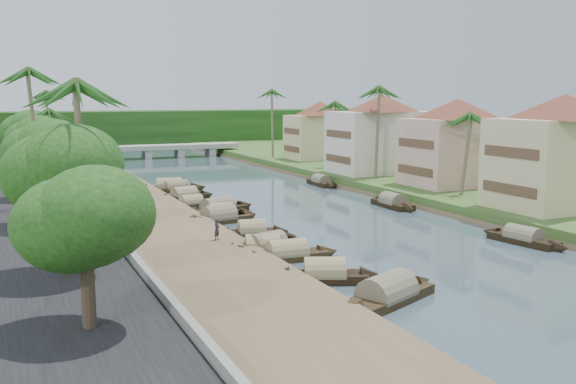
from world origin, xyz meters
name	(u,v)px	position (x,y,z in m)	size (l,w,h in m)	color
ground	(367,234)	(0.00, 0.00, 0.00)	(220.00, 220.00, 0.00)	#3A4D57
left_bank	(126,205)	(-16.00, 20.00, 0.40)	(10.00, 180.00, 0.80)	brown
right_bank	(416,184)	(19.00, 20.00, 0.60)	(16.00, 180.00, 1.20)	#2C5020
road	(34,208)	(-24.50, 20.00, 0.70)	(8.00, 180.00, 1.40)	black
retaining_wall	(81,198)	(-20.20, 20.00, 1.35)	(0.40, 180.00, 1.10)	slate
treeline	(133,129)	(0.00, 100.00, 4.00)	(120.00, 14.00, 8.00)	black
bridge	(163,149)	(0.00, 72.00, 1.72)	(28.00, 4.00, 2.40)	gray
building_near	(562,150)	(18.99, -2.00, 6.38)	(14.85, 14.85, 10.20)	#CBBA88
building_mid	(456,141)	(19.99, 14.00, 6.13)	(14.11, 14.11, 9.70)	#D2AA94
building_far	(382,133)	(18.99, 28.00, 6.38)	(15.59, 15.59, 10.20)	beige
building_distant	(320,130)	(19.99, 48.00, 5.88)	(12.62, 12.62, 9.20)	#CBBA88
sampan_0	(387,296)	(-8.33, -15.85, 0.42)	(9.34, 5.52, 2.44)	black
sampan_1	(325,275)	(-9.54, -10.83, 0.42)	(7.39, 4.41, 2.19)	black
sampan_2	(287,255)	(-9.53, -5.21, 0.41)	(7.95, 2.03, 2.10)	black
sampan_3	(267,247)	(-9.94, -2.51, 0.41)	(7.92, 3.99, 2.12)	black
sampan_4	(263,248)	(-10.39, -2.82, 0.41)	(7.24, 3.63, 2.05)	black
sampan_5	(252,232)	(-9.11, 2.67, 0.41)	(6.50, 2.67, 2.05)	black
sampan_6	(219,218)	(-9.65, 9.43, 0.42)	(8.33, 3.39, 2.40)	black
sampan_7	(219,218)	(-9.59, 9.55, 0.41)	(7.50, 4.39, 2.03)	black
sampan_8	(221,214)	(-8.84, 11.41, 0.41)	(6.53, 1.91, 2.04)	black
sampan_9	(218,209)	(-8.27, 14.04, 0.42)	(8.95, 4.67, 2.24)	black
sampan_10	(191,204)	(-9.79, 18.07, 0.40)	(6.46, 2.61, 1.81)	black
sampan_11	(184,196)	(-9.16, 23.04, 0.41)	(7.60, 3.29, 2.15)	black
sampan_12	(176,188)	(-8.41, 29.49, 0.41)	(7.89, 2.22, 1.90)	black
sampan_13	(169,188)	(-9.06, 30.33, 0.42)	(8.82, 3.54, 2.34)	black
sampan_14	(523,238)	(9.04, -7.95, 0.41)	(2.62, 8.03, 1.95)	black
sampan_15	(392,203)	(8.98, 9.96, 0.41)	(1.97, 7.99, 2.14)	black
sampan_16	(321,182)	(9.74, 27.45, 0.41)	(1.91, 7.93, 1.96)	black
canoe_1	(265,238)	(-8.34, 1.68, 0.10)	(5.23, 1.70, 0.83)	black
canoe_2	(201,205)	(-8.53, 18.87, 0.10)	(4.90, 1.63, 0.71)	black
palm_1	(466,117)	(16.00, 7.72, 9.12)	(3.20, 3.20, 9.64)	#6F634A
palm_2	(378,90)	(15.00, 22.86, 11.90)	(3.20, 3.20, 12.53)	#6F634A
palm_3	(333,104)	(16.00, 36.05, 10.05)	(3.20, 3.20, 10.60)	#6F634A
palm_4	(80,89)	(-23.00, -8.31, 11.57)	(3.20, 3.20, 11.97)	#6F634A
palm_5	(35,74)	(-24.00, 15.99, 13.07)	(3.20, 3.20, 13.53)	#6F634A
palm_6	(49,112)	(-22.00, 31.56, 9.41)	(3.20, 3.20, 9.74)	#6F634A
palm_7	(272,93)	(14.00, 53.46, 11.79)	(3.20, 3.20, 12.41)	#6F634A
palm_8	(45,94)	(-20.50, 60.13, 11.59)	(3.20, 3.20, 12.00)	#6F634A
tree_0	(85,221)	(-24.00, -16.96, 6.02)	(4.96, 4.96, 6.73)	#4D3D2C
tree_1	(63,171)	(-24.00, -7.85, 7.14)	(5.52, 5.52, 8.09)	#4D3D2C
tree_2	(45,152)	(-24.00, 7.16, 6.99)	(5.40, 5.40, 7.89)	#4D3D2C
tree_3	(35,139)	(-24.00, 21.90, 7.09)	(4.72, 4.72, 7.74)	#4D3D2C
tree_4	(28,130)	(-24.00, 39.25, 7.10)	(5.29, 5.29, 7.96)	#4D3D2C
tree_5	(24,128)	(-24.00, 50.15, 6.86)	(4.77, 4.77, 7.52)	#4D3D2C
tree_6	(401,132)	(24.00, 30.97, 6.28)	(4.57, 4.57, 7.05)	#4D3D2C
person_near	(217,229)	(-13.04, -0.54, 1.58)	(0.57, 0.37, 1.57)	#26242C
person_far	(143,208)	(-16.29, 10.02, 1.67)	(0.85, 0.66, 1.75)	#352D25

